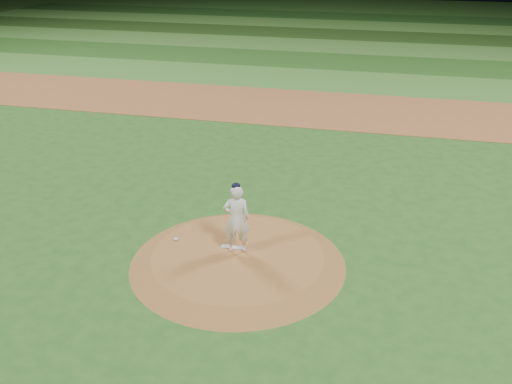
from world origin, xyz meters
TOP-DOWN VIEW (x-y plane):
  - ground at (0.00, 0.00)m, footprint 120.00×120.00m
  - infield_dirt_band at (0.00, 14.00)m, footprint 70.00×6.00m
  - outfield_stripe_0 at (0.00, 19.50)m, footprint 70.00×5.00m
  - outfield_stripe_1 at (0.00, 24.50)m, footprint 70.00×5.00m
  - outfield_stripe_2 at (0.00, 29.50)m, footprint 70.00×5.00m
  - outfield_stripe_3 at (0.00, 34.50)m, footprint 70.00×5.00m
  - outfield_stripe_4 at (0.00, 39.50)m, footprint 70.00×5.00m
  - outfield_stripe_5 at (0.00, 44.50)m, footprint 70.00×5.00m
  - pitchers_mound at (0.00, 0.00)m, footprint 5.50×5.50m
  - pitching_rubber at (-0.21, 0.30)m, footprint 0.60×0.16m
  - rosin_bag at (-1.80, 0.33)m, footprint 0.12×0.12m
  - pitcher_on_mound at (-0.07, 0.18)m, footprint 0.77×0.60m

SIDE VIEW (x-z plane):
  - ground at x=0.00m, z-range 0.00..0.00m
  - outfield_stripe_0 at x=0.00m, z-range 0.00..0.02m
  - outfield_stripe_1 at x=0.00m, z-range 0.00..0.02m
  - outfield_stripe_2 at x=0.00m, z-range 0.00..0.02m
  - outfield_stripe_3 at x=0.00m, z-range 0.00..0.02m
  - outfield_stripe_4 at x=0.00m, z-range 0.00..0.02m
  - outfield_stripe_5 at x=0.00m, z-range 0.00..0.02m
  - infield_dirt_band at x=0.00m, z-range 0.00..0.02m
  - pitchers_mound at x=0.00m, z-range 0.00..0.25m
  - pitching_rubber at x=-0.21m, z-range 0.25..0.28m
  - rosin_bag at x=-1.80m, z-range 0.25..0.32m
  - pitcher_on_mound at x=-0.07m, z-range 0.23..2.15m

